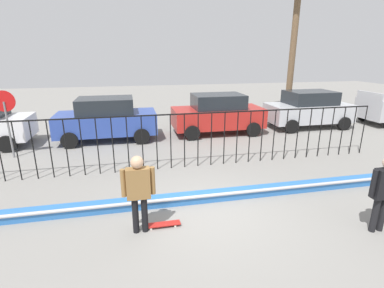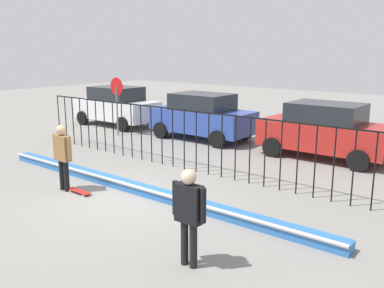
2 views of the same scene
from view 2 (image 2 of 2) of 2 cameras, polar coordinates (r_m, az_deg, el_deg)
ground_plane at (r=10.76m, az=-9.48°, el=-7.31°), size 60.00×60.00×0.00m
bowl_coping_ledge at (r=11.08m, az=-7.37°, el=-5.99°), size 11.00×0.40×0.27m
perimeter_fence at (r=12.60m, az=0.57°, el=1.25°), size 14.04×0.04×1.88m
skateboarder at (r=11.42m, az=-17.17°, el=-1.00°), size 0.71×0.27×1.76m
skateboard at (r=11.35m, az=-15.09°, el=-6.20°), size 0.80×0.20×0.07m
camera_operator at (r=7.12m, az=-0.43°, el=-8.81°), size 0.70×0.26×1.73m
parked_car_white at (r=20.95m, az=-10.20°, el=5.14°), size 4.30×2.12×1.90m
parked_car_blue at (r=17.39m, az=1.39°, el=3.83°), size 4.30×2.12×1.90m
parked_car_red at (r=15.00m, az=17.58°, el=1.81°), size 4.30×2.12×1.90m
stop_sign at (r=18.36m, az=-10.17°, el=6.13°), size 0.76×0.07×2.50m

